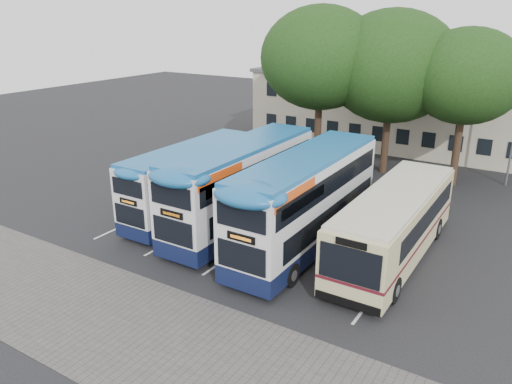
{
  "coord_description": "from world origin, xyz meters",
  "views": [
    {
      "loc": [
        8.56,
        -15.74,
        10.92
      ],
      "look_at": [
        -4.41,
        5.0,
        2.1
      ],
      "focal_mm": 35.0,
      "sensor_mm": 36.0,
      "label": 1
    }
  ],
  "objects_px": {
    "tree_right": "(467,77)",
    "bus_dd_mid": "(242,182)",
    "bus_single": "(395,221)",
    "bus_dd_left": "(192,178)",
    "bus_dd_right": "(306,198)",
    "tree_left": "(321,58)",
    "tree_mid": "(392,67)"
  },
  "relations": [
    {
      "from": "tree_left",
      "to": "tree_mid",
      "type": "bearing_deg",
      "value": 22.25
    },
    {
      "from": "bus_dd_mid",
      "to": "bus_single",
      "type": "height_order",
      "value": "bus_dd_mid"
    },
    {
      "from": "tree_left",
      "to": "bus_dd_right",
      "type": "distance_m",
      "value": 14.29
    },
    {
      "from": "tree_mid",
      "to": "bus_dd_mid",
      "type": "height_order",
      "value": "tree_mid"
    },
    {
      "from": "tree_right",
      "to": "bus_dd_mid",
      "type": "bearing_deg",
      "value": -121.14
    },
    {
      "from": "tree_mid",
      "to": "bus_dd_left",
      "type": "xyz_separation_m",
      "value": [
        -6.6,
        -13.6,
        -5.28
      ]
    },
    {
      "from": "tree_left",
      "to": "bus_dd_right",
      "type": "bearing_deg",
      "value": -66.91
    },
    {
      "from": "bus_dd_mid",
      "to": "bus_dd_left",
      "type": "bearing_deg",
      "value": -179.7
    },
    {
      "from": "bus_dd_mid",
      "to": "bus_single",
      "type": "distance_m",
      "value": 8.04
    },
    {
      "from": "bus_dd_mid",
      "to": "bus_single",
      "type": "relative_size",
      "value": 1.0
    },
    {
      "from": "bus_dd_left",
      "to": "bus_dd_mid",
      "type": "distance_m",
      "value": 3.39
    },
    {
      "from": "tree_right",
      "to": "bus_dd_mid",
      "type": "xyz_separation_m",
      "value": [
        -8.09,
        -13.38,
        -4.61
      ]
    },
    {
      "from": "tree_left",
      "to": "bus_dd_left",
      "type": "height_order",
      "value": "tree_left"
    },
    {
      "from": "tree_left",
      "to": "tree_mid",
      "type": "relative_size",
      "value": 1.02
    },
    {
      "from": "bus_dd_left",
      "to": "bus_dd_right",
      "type": "height_order",
      "value": "bus_dd_right"
    },
    {
      "from": "bus_dd_left",
      "to": "bus_single",
      "type": "bearing_deg",
      "value": 4.02
    },
    {
      "from": "bus_dd_left",
      "to": "bus_single",
      "type": "distance_m",
      "value": 11.38
    },
    {
      "from": "tree_right",
      "to": "bus_dd_mid",
      "type": "relative_size",
      "value": 0.92
    },
    {
      "from": "tree_left",
      "to": "bus_dd_left",
      "type": "bearing_deg",
      "value": -100.32
    },
    {
      "from": "tree_right",
      "to": "bus_dd_left",
      "type": "bearing_deg",
      "value": -130.53
    },
    {
      "from": "tree_mid",
      "to": "bus_dd_left",
      "type": "height_order",
      "value": "tree_mid"
    },
    {
      "from": "bus_single",
      "to": "bus_dd_right",
      "type": "bearing_deg",
      "value": -163.45
    },
    {
      "from": "tree_left",
      "to": "tree_mid",
      "type": "distance_m",
      "value": 4.84
    },
    {
      "from": "bus_single",
      "to": "tree_mid",
      "type": "bearing_deg",
      "value": 110.31
    },
    {
      "from": "bus_dd_left",
      "to": "bus_dd_mid",
      "type": "bearing_deg",
      "value": 0.3
    },
    {
      "from": "bus_dd_mid",
      "to": "bus_single",
      "type": "xyz_separation_m",
      "value": [
        7.97,
        0.78,
        -0.67
      ]
    },
    {
      "from": "tree_right",
      "to": "bus_dd_mid",
      "type": "distance_m",
      "value": 16.3
    },
    {
      "from": "bus_dd_left",
      "to": "bus_single",
      "type": "xyz_separation_m",
      "value": [
        11.34,
        0.8,
        -0.34
      ]
    },
    {
      "from": "tree_left",
      "to": "bus_single",
      "type": "height_order",
      "value": "tree_left"
    },
    {
      "from": "tree_left",
      "to": "bus_dd_mid",
      "type": "distance_m",
      "value": 13.01
    },
    {
      "from": "bus_dd_right",
      "to": "bus_dd_left",
      "type": "bearing_deg",
      "value": 176.92
    },
    {
      "from": "tree_left",
      "to": "bus_single",
      "type": "xyz_separation_m",
      "value": [
        9.2,
        -10.98,
        -6.1
      ]
    }
  ]
}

